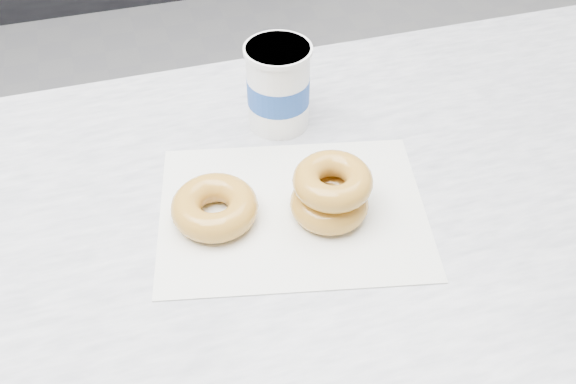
% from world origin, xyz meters
% --- Properties ---
extents(ground, '(5.00, 5.00, 0.00)m').
position_xyz_m(ground, '(0.00, 0.00, 0.00)').
color(ground, gray).
rests_on(ground, ground).
extents(wax_paper, '(0.39, 0.33, 0.00)m').
position_xyz_m(wax_paper, '(0.38, -0.59, 0.90)').
color(wax_paper, silver).
rests_on(wax_paper, counter).
extents(donut_single, '(0.13, 0.13, 0.04)m').
position_xyz_m(donut_single, '(0.28, -0.57, 0.92)').
color(donut_single, gold).
rests_on(donut_single, wax_paper).
extents(donut_stack, '(0.11, 0.11, 0.07)m').
position_xyz_m(donut_stack, '(0.43, -0.60, 0.94)').
color(donut_stack, gold).
rests_on(donut_stack, wax_paper).
extents(coffee_cup, '(0.12, 0.12, 0.13)m').
position_xyz_m(coffee_cup, '(0.41, -0.40, 0.97)').
color(coffee_cup, white).
rests_on(coffee_cup, counter).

